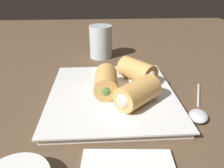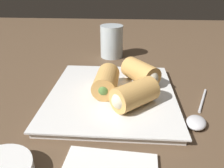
% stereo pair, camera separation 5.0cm
% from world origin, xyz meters
% --- Properties ---
extents(table_surface, '(1.80, 1.40, 0.02)m').
position_xyz_m(table_surface, '(0.00, 0.00, 0.01)').
color(table_surface, brown).
rests_on(table_surface, ground).
extents(serving_plate, '(0.27, 0.25, 0.01)m').
position_xyz_m(serving_plate, '(0.03, -0.02, 0.03)').
color(serving_plate, white).
rests_on(serving_plate, table_surface).
extents(roll_front_left, '(0.09, 0.09, 0.05)m').
position_xyz_m(roll_front_left, '(-0.02, -0.06, 0.06)').
color(roll_front_left, '#DBA356').
rests_on(roll_front_left, serving_plate).
extents(roll_front_right, '(0.09, 0.09, 0.05)m').
position_xyz_m(roll_front_right, '(0.08, -0.09, 0.06)').
color(roll_front_right, '#DBA356').
rests_on(roll_front_right, serving_plate).
extents(roll_back_left, '(0.09, 0.05, 0.05)m').
position_xyz_m(roll_back_left, '(0.02, -0.01, 0.06)').
color(roll_back_left, '#DBA356').
rests_on(roll_back_left, serving_plate).
extents(spoon, '(0.15, 0.08, 0.01)m').
position_xyz_m(spoon, '(-0.05, -0.18, 0.03)').
color(spoon, silver).
rests_on(spoon, table_surface).
extents(drinking_glass, '(0.07, 0.07, 0.10)m').
position_xyz_m(drinking_glass, '(0.28, -0.01, 0.07)').
color(drinking_glass, silver).
rests_on(drinking_glass, table_surface).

